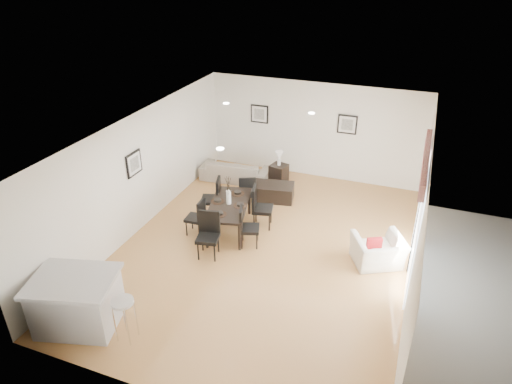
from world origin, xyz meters
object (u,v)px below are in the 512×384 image
at_px(dining_chair_enear, 246,225).
at_px(dining_chair_foot, 247,191).
at_px(armchair, 378,251).
at_px(dining_table, 229,206).
at_px(dining_chair_wnear, 198,215).
at_px(dining_chair_efar, 259,205).
at_px(coffee_table, 273,192).
at_px(dining_chair_wfar, 214,196).
at_px(side_table, 279,174).
at_px(kitchen_island, 77,301).
at_px(sofa, 235,170).
at_px(bar_stool, 123,306).
at_px(dining_chair_head, 209,231).

distance_m(dining_chair_enear, dining_chair_foot, 1.57).
relative_size(armchair, dining_table, 0.54).
relative_size(armchair, dining_chair_wnear, 1.11).
distance_m(dining_chair_efar, coffee_table, 1.41).
bearing_deg(dining_chair_wnear, dining_chair_enear, 85.23).
height_order(dining_chair_wfar, coffee_table, dining_chair_wfar).
relative_size(side_table, kitchen_island, 0.35).
bearing_deg(dining_chair_wfar, sofa, 171.80).
relative_size(dining_chair_efar, coffee_table, 0.98).
height_order(dining_chair_foot, bar_stool, dining_chair_foot).
distance_m(sofa, dining_chair_enear, 3.28).
height_order(dining_chair_wnear, dining_chair_enear, dining_chair_enear).
distance_m(armchair, kitchen_island, 5.79).
bearing_deg(armchair, side_table, -70.96).
xyz_separation_m(dining_chair_wnear, side_table, (0.91, 3.08, -0.21)).
height_order(dining_chair_wnear, dining_chair_wfar, dining_chair_wfar).
bearing_deg(dining_chair_head, kitchen_island, -125.59).
height_order(sofa, kitchen_island, kitchen_island).
relative_size(armchair, dining_chair_foot, 1.06).
distance_m(sofa, side_table, 1.23).
relative_size(sofa, dining_chair_enear, 2.09).
distance_m(sofa, kitchen_island, 6.18).
xyz_separation_m(dining_chair_wfar, side_table, (0.90, 2.23, -0.28)).
xyz_separation_m(dining_chair_wnear, kitchen_island, (-0.61, -3.28, -0.00)).
xyz_separation_m(dining_chair_wnear, dining_chair_efar, (1.17, 0.80, 0.08)).
distance_m(dining_chair_wnear, kitchen_island, 3.33).
distance_m(dining_table, side_table, 2.71).
bearing_deg(kitchen_island, armchair, 22.37).
bearing_deg(dining_chair_enear, sofa, 8.51).
distance_m(dining_table, dining_chair_foot, 1.04).
height_order(coffee_table, kitchen_island, kitchen_island).
height_order(sofa, dining_chair_head, dining_chair_head).
bearing_deg(dining_chair_wfar, side_table, 140.94).
distance_m(dining_chair_wfar, dining_chair_foot, 0.85).
distance_m(coffee_table, side_table, 0.93).
bearing_deg(coffee_table, dining_table, -115.55).
bearing_deg(dining_chair_enear, armchair, -102.23).
height_order(dining_chair_enear, kitchen_island, kitchen_island).
height_order(dining_chair_foot, side_table, dining_chair_foot).
bearing_deg(dining_chair_wnear, bar_stool, 2.78).
distance_m(sofa, dining_chair_wfar, 2.08).
xyz_separation_m(dining_chair_foot, coffee_table, (0.44, 0.72, -0.30)).
relative_size(dining_chair_head, coffee_table, 0.96).
bearing_deg(side_table, sofa, -170.82).
relative_size(armchair, side_table, 1.73).
bearing_deg(dining_chair_wnear, coffee_table, 150.73).
height_order(dining_chair_head, coffee_table, dining_chair_head).
relative_size(dining_table, dining_chair_enear, 1.96).
relative_size(dining_chair_wfar, bar_stool, 1.25).
bearing_deg(armchair, dining_chair_wnear, -24.41).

